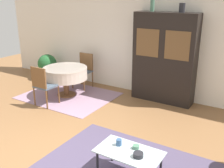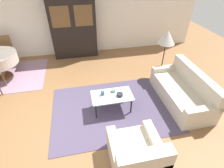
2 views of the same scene
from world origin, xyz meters
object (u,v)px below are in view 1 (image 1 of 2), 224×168
display_cabinet (164,58)px  potted_plant (47,65)px  dining_chair_near (43,84)px  cup (119,142)px  dining_chair_far (84,68)px  bowl_small (136,147)px  coffee_table (129,154)px  vase_short (182,8)px  bowl (138,155)px  vase_tall (152,6)px  dining_table (65,73)px

display_cabinet → potted_plant: (-3.68, -0.24, -0.63)m
dining_chair_near → potted_plant: size_ratio=1.22×
cup → dining_chair_far: bearing=135.0°
dining_chair_near → bowl_small: bearing=-20.5°
display_cabinet → cup: bearing=-80.7°
coffee_table → vase_short: vase_short is taller
display_cabinet → bowl_small: 3.08m
bowl → cup: bearing=162.6°
display_cabinet → vase_short: size_ratio=10.58×
dining_chair_near → bowl: (3.11, -1.29, -0.09)m
display_cabinet → vase_short: (0.33, 0.00, 1.17)m
cup → potted_plant: potted_plant is taller
vase_tall → bowl_small: bearing=-69.2°
dining_table → dining_chair_far: dining_chair_far is taller
dining_table → vase_short: bearing=21.6°
bowl → bowl_small: bowl is taller
display_cabinet → dining_chair_near: size_ratio=2.24×
vase_tall → vase_short: (0.70, 0.00, -0.03)m
coffee_table → vase_short: (-0.36, 3.04, 1.87)m
bowl → coffee_table: bearing=162.5°
dining_table → bowl: dining_table is taller
coffee_table → bowl: 0.19m
cup → vase_short: bearing=93.0°
coffee_table → cup: size_ratio=9.68×
cup → vase_short: vase_short is taller
coffee_table → dining_table: size_ratio=0.83×
coffee_table → bowl_small: 0.14m
display_cabinet → cup: size_ratio=22.31×
dining_table → vase_short: vase_short is taller
display_cabinet → dining_chair_far: 2.33m
vase_tall → potted_plant: size_ratio=0.34×
cup → bowl: cup is taller
vase_tall → vase_short: size_ratio=1.30×
potted_plant → coffee_table: bearing=-32.7°
display_cabinet → dining_chair_far: (-2.25, -0.24, -0.52)m
vase_tall → potted_plant: bearing=-175.9°
coffee_table → bowl: (0.17, -0.05, 0.08)m
display_cabinet → potted_plant: display_cabinet is taller
dining_chair_far → potted_plant: 1.43m
display_cabinet → vase_short: vase_short is taller
bowl_small → vase_short: 3.45m
coffee_table → potted_plant: size_ratio=1.19×
bowl → potted_plant: size_ratio=0.18×
coffee_table → dining_chair_near: size_ratio=0.97×
dining_chair_far → vase_tall: vase_tall is taller
dining_table → bowl_small: bearing=-32.5°
display_cabinet → dining_table: (-2.25, -1.02, -0.47)m
bowl_small → vase_short: (-0.41, 2.92, 1.79)m
dining_chair_far → vase_short: bearing=-174.8°
dining_chair_near → cup: 2.98m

